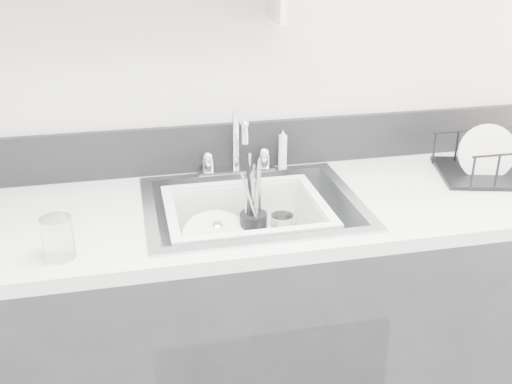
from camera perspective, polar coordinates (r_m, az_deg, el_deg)
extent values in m
cube|color=silver|center=(1.95, -2.29, 12.77)|extent=(3.50, 0.02, 2.60)
cube|color=#262629|center=(2.03, -0.31, -13.51)|extent=(3.20, 0.62, 0.88)
cube|color=silver|center=(1.79, -0.35, -1.71)|extent=(3.20, 0.62, 0.04)
cube|color=black|center=(2.02, -2.14, 4.39)|extent=(3.20, 0.02, 0.16)
cube|color=silver|center=(2.01, -1.89, 2.06)|extent=(0.26, 0.06, 0.02)
cylinder|color=silver|center=(1.99, -4.59, 2.56)|extent=(0.04, 0.04, 0.05)
cylinder|color=silver|center=(2.02, 0.76, 2.99)|extent=(0.04, 0.04, 0.05)
cylinder|color=silver|center=(1.97, -1.93, 4.81)|extent=(0.02, 0.02, 0.20)
cylinder|color=silver|center=(1.87, -1.54, 7.13)|extent=(0.02, 0.15, 0.02)
cylinder|color=white|center=(2.02, 2.56, 4.05)|extent=(0.03, 0.03, 0.14)
cube|color=silver|center=(1.88, 2.11, 17.32)|extent=(0.02, 0.14, 0.10)
cylinder|color=white|center=(1.83, -3.37, -5.59)|extent=(0.23, 0.23, 0.01)
cylinder|color=white|center=(1.83, -3.25, -5.12)|extent=(0.22, 0.22, 0.01)
cylinder|color=white|center=(1.81, -3.72, -4.32)|extent=(0.26, 0.25, 0.09)
cylinder|color=black|center=(1.86, -0.25, -3.53)|extent=(0.08, 0.08, 0.11)
cylinder|color=silver|center=(1.82, -0.69, -0.76)|extent=(0.01, 0.05, 0.21)
cylinder|color=silver|center=(1.81, 0.23, -1.22)|extent=(0.02, 0.04, 0.19)
cylinder|color=black|center=(1.81, -0.60, -0.21)|extent=(0.01, 0.06, 0.23)
cylinder|color=white|center=(1.86, 2.49, -3.61)|extent=(0.07, 0.07, 0.10)
cylinder|color=white|center=(1.55, -18.35, -4.17)|extent=(0.08, 0.08, 0.11)
imported|color=white|center=(1.79, 2.57, -5.99)|extent=(0.15, 0.15, 0.04)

